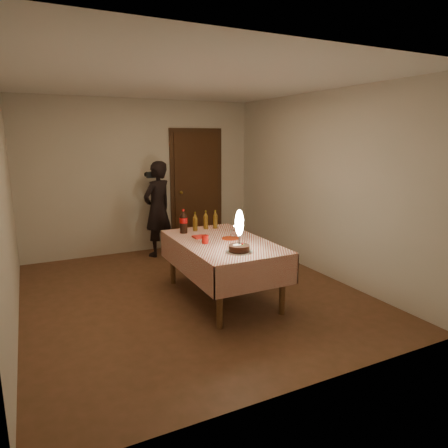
% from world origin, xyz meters
% --- Properties ---
extents(ground, '(4.00, 4.50, 0.01)m').
position_xyz_m(ground, '(0.00, 0.00, 0.00)').
color(ground, brown).
rests_on(ground, ground).
extents(room_shell, '(4.04, 4.54, 2.62)m').
position_xyz_m(room_shell, '(0.03, 0.08, 1.65)').
color(room_shell, beige).
rests_on(room_shell, ground).
extents(dining_table, '(1.02, 1.72, 0.73)m').
position_xyz_m(dining_table, '(0.30, -0.29, 0.63)').
color(dining_table, brown).
rests_on(dining_table, ground).
extents(birthday_cake, '(0.29, 0.29, 0.47)m').
position_xyz_m(birthday_cake, '(0.25, -0.81, 0.87)').
color(birthday_cake, white).
rests_on(birthday_cake, dining_table).
extents(red_plate, '(0.22, 0.22, 0.01)m').
position_xyz_m(red_plate, '(0.43, -0.24, 0.74)').
color(red_plate, '#A8270B').
rests_on(red_plate, dining_table).
extents(red_cup, '(0.08, 0.08, 0.10)m').
position_xyz_m(red_cup, '(0.06, -0.31, 0.78)').
color(red_cup, '#A5100B').
rests_on(red_cup, dining_table).
extents(clear_cup, '(0.07, 0.07, 0.09)m').
position_xyz_m(clear_cup, '(0.50, -0.18, 0.78)').
color(clear_cup, white).
rests_on(clear_cup, dining_table).
extents(napkin_stack, '(0.15, 0.15, 0.02)m').
position_xyz_m(napkin_stack, '(0.11, -0.02, 0.74)').
color(napkin_stack, red).
rests_on(napkin_stack, dining_table).
extents(cola_bottle, '(0.10, 0.10, 0.32)m').
position_xyz_m(cola_bottle, '(0.02, 0.30, 0.89)').
color(cola_bottle, black).
rests_on(cola_bottle, dining_table).
extents(amber_bottle_left, '(0.06, 0.06, 0.25)m').
position_xyz_m(amber_bottle_left, '(0.20, 0.35, 0.85)').
color(amber_bottle_left, '#57390F').
rests_on(amber_bottle_left, dining_table).
extents(amber_bottle_right, '(0.06, 0.06, 0.25)m').
position_xyz_m(amber_bottle_right, '(0.51, 0.37, 0.85)').
color(amber_bottle_right, '#57390F').
rests_on(amber_bottle_right, dining_table).
extents(amber_bottle_mid, '(0.06, 0.06, 0.25)m').
position_xyz_m(amber_bottle_mid, '(0.38, 0.40, 0.85)').
color(amber_bottle_mid, '#57390F').
rests_on(amber_bottle_mid, dining_table).
extents(photographer, '(0.69, 0.62, 1.59)m').
position_xyz_m(photographer, '(0.14, 1.85, 0.80)').
color(photographer, black).
rests_on(photographer, ground).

